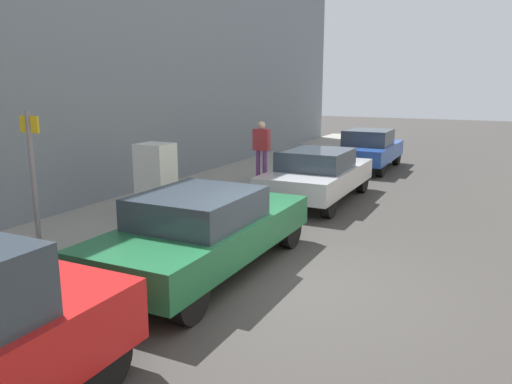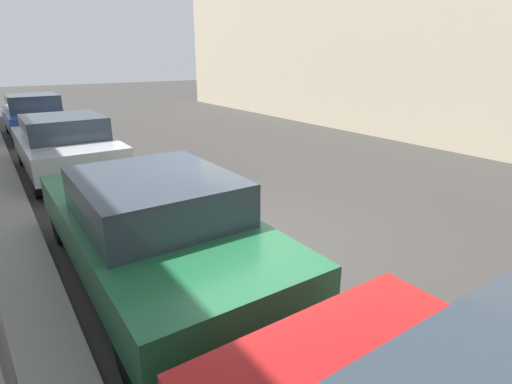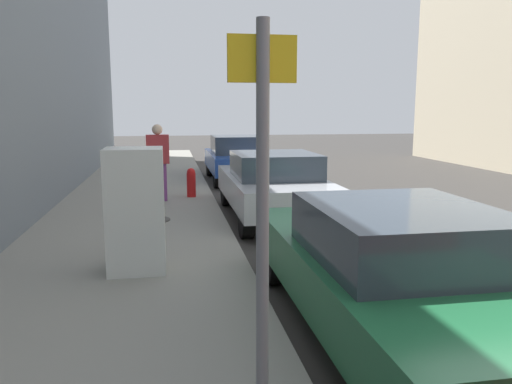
% 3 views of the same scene
% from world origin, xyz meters
% --- Properties ---
extents(ground_plane, '(80.00, 80.00, 0.00)m').
position_xyz_m(ground_plane, '(0.00, 0.00, 0.00)').
color(ground_plane, '#383533').
extents(sidewalk_slab, '(3.61, 44.00, 0.17)m').
position_xyz_m(sidewalk_slab, '(-4.53, 0.00, 0.09)').
color(sidewalk_slab, gray).
rests_on(sidewalk_slab, ground).
extents(discarded_refrigerator, '(0.74, 0.68, 1.64)m').
position_xyz_m(discarded_refrigerator, '(-4.24, 2.06, 0.99)').
color(discarded_refrigerator, silver).
rests_on(discarded_refrigerator, sidewalk_slab).
extents(manhole_cover, '(0.70, 0.70, 0.02)m').
position_xyz_m(manhole_cover, '(-4.15, 5.12, 0.18)').
color(manhole_cover, '#47443F').
rests_on(manhole_cover, sidewalk_slab).
extents(street_sign_post, '(0.36, 0.07, 2.59)m').
position_xyz_m(street_sign_post, '(-3.31, -1.99, 1.62)').
color(street_sign_post, slate).
rests_on(street_sign_post, sidewalk_slab).
extents(fire_hydrant, '(0.22, 0.22, 0.71)m').
position_xyz_m(fire_hydrant, '(-3.27, 7.66, 0.54)').
color(fire_hydrant, red).
rests_on(fire_hydrant, sidewalk_slab).
extents(pedestrian_walking_far, '(0.52, 0.24, 1.79)m').
position_xyz_m(pedestrian_walking_far, '(-4.04, 7.19, 1.23)').
color(pedestrian_walking_far, '#7A3D7F').
rests_on(pedestrian_walking_far, sidewalk_slab).
extents(parked_sedan_green, '(1.88, 4.72, 1.41)m').
position_xyz_m(parked_sedan_green, '(-1.64, -0.09, 0.74)').
color(parked_sedan_green, '#1E6038').
rests_on(parked_sedan_green, ground).
extents(parked_sedan_silver, '(1.89, 4.37, 1.41)m').
position_xyz_m(parked_sedan_silver, '(-1.64, 5.65, 0.74)').
color(parked_sedan_silver, silver).
rests_on(parked_sedan_silver, ground).
extents(parked_hatchback_blue, '(1.78, 4.05, 1.47)m').
position_xyz_m(parked_hatchback_blue, '(-1.64, 11.36, 0.76)').
color(parked_hatchback_blue, '#23479E').
rests_on(parked_hatchback_blue, ground).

